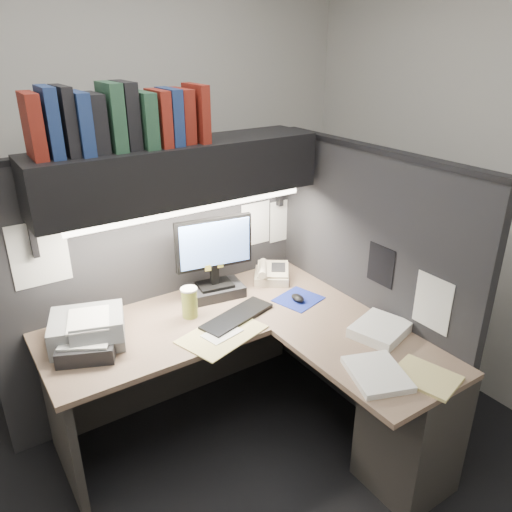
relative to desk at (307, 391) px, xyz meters
name	(u,v)px	position (x,y,z in m)	size (l,w,h in m)	color
floor	(239,490)	(-0.43, 0.00, -0.44)	(3.50, 3.50, 0.00)	black
wall_back	(112,173)	(-0.43, 1.50, 0.91)	(3.50, 0.04, 2.70)	beige
wall_right	(489,185)	(1.32, 0.00, 0.91)	(0.04, 3.00, 2.70)	beige
partition_back	(159,283)	(-0.40, 0.93, 0.36)	(1.90, 0.06, 1.60)	black
partition_right	(364,290)	(0.55, 0.18, 0.36)	(0.06, 1.50, 1.60)	black
desk	(307,391)	(0.00, 0.00, 0.00)	(1.70, 1.53, 0.73)	#876C56
overhead_shelf	(180,172)	(-0.30, 0.75, 1.06)	(1.55, 0.34, 0.30)	black
task_light_tube	(193,209)	(-0.30, 0.61, 0.89)	(0.04, 0.04, 1.32)	white
monitor	(214,266)	(-0.13, 0.72, 0.48)	(0.45, 0.25, 0.49)	black
keyboard	(237,317)	(-0.16, 0.42, 0.30)	(0.45, 0.15, 0.02)	black
mousepad	(298,299)	(0.25, 0.41, 0.29)	(0.25, 0.22, 0.00)	navy
mouse	(298,298)	(0.23, 0.39, 0.31)	(0.06, 0.10, 0.04)	black
telephone	(272,274)	(0.27, 0.71, 0.33)	(0.21, 0.22, 0.09)	beige
coffee_cup	(190,303)	(-0.37, 0.58, 0.37)	(0.09, 0.09, 0.16)	#C2C54E
printer	(88,329)	(-0.91, 0.65, 0.36)	(0.35, 0.30, 0.14)	gray
notebook_stack	(87,348)	(-0.95, 0.53, 0.33)	(0.27, 0.22, 0.08)	black
open_folder	(222,334)	(-0.32, 0.32, 0.29)	(0.43, 0.28, 0.01)	#D2C276
paper_stack_a	(380,329)	(0.37, -0.12, 0.31)	(0.28, 0.24, 0.05)	white
paper_stack_b	(377,374)	(0.10, -0.37, 0.30)	(0.24, 0.29, 0.03)	white
manila_stack	(426,377)	(0.27, -0.50, 0.29)	(0.22, 0.27, 0.02)	#D2C276
binder_row	(118,119)	(-0.60, 0.76, 1.35)	(0.84, 0.26, 0.31)	maroon
pinned_papers	(247,249)	(0.00, 0.56, 0.61)	(1.76, 1.31, 0.51)	white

